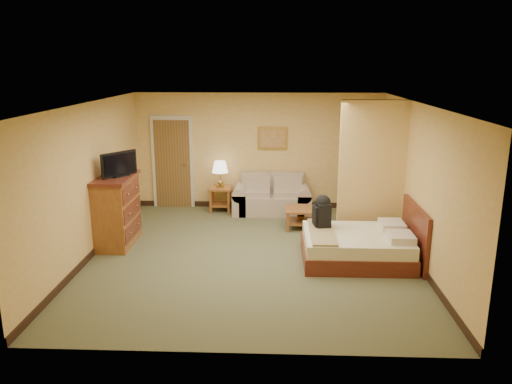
# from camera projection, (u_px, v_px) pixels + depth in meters

# --- Properties ---
(floor) EXTENTS (6.00, 6.00, 0.00)m
(floor) POSITION_uv_depth(u_px,v_px,m) (252.00, 255.00, 8.64)
(floor) COLOR brown
(floor) RESTS_ON ground
(ceiling) EXTENTS (6.00, 6.00, 0.00)m
(ceiling) POSITION_uv_depth(u_px,v_px,m) (252.00, 104.00, 7.98)
(ceiling) COLOR white
(ceiling) RESTS_ON back_wall
(back_wall) EXTENTS (5.50, 0.02, 2.60)m
(back_wall) POSITION_uv_depth(u_px,v_px,m) (258.00, 151.00, 11.21)
(back_wall) COLOR #E0B360
(back_wall) RESTS_ON floor
(left_wall) EXTENTS (0.02, 6.00, 2.60)m
(left_wall) POSITION_uv_depth(u_px,v_px,m) (90.00, 181.00, 8.42)
(left_wall) COLOR #E0B360
(left_wall) RESTS_ON floor
(right_wall) EXTENTS (0.02, 6.00, 2.60)m
(right_wall) POSITION_uv_depth(u_px,v_px,m) (419.00, 184.00, 8.20)
(right_wall) COLOR #E0B360
(right_wall) RESTS_ON floor
(partition) EXTENTS (1.20, 0.15, 2.60)m
(partition) POSITION_uv_depth(u_px,v_px,m) (372.00, 172.00, 9.12)
(partition) COLOR #E0B360
(partition) RESTS_ON floor
(door) EXTENTS (0.94, 0.16, 2.10)m
(door) POSITION_uv_depth(u_px,v_px,m) (173.00, 163.00, 11.32)
(door) COLOR beige
(door) RESTS_ON floor
(baseboard) EXTENTS (5.50, 0.02, 0.12)m
(baseboard) POSITION_uv_depth(u_px,v_px,m) (258.00, 204.00, 11.51)
(baseboard) COLOR black
(baseboard) RESTS_ON floor
(loveseat) EXTENTS (1.71, 0.79, 0.86)m
(loveseat) POSITION_uv_depth(u_px,v_px,m) (272.00, 200.00, 11.04)
(loveseat) COLOR tan
(loveseat) RESTS_ON floor
(side_table) EXTENTS (0.50, 0.50, 0.55)m
(side_table) POSITION_uv_depth(u_px,v_px,m) (220.00, 195.00, 11.14)
(side_table) COLOR brown
(side_table) RESTS_ON floor
(table_lamp) EXTENTS (0.36, 0.36, 0.59)m
(table_lamp) POSITION_uv_depth(u_px,v_px,m) (220.00, 168.00, 10.98)
(table_lamp) COLOR #A2843B
(table_lamp) RESTS_ON side_table
(coffee_table) EXTENTS (0.65, 0.65, 0.41)m
(coffee_table) POSITION_uv_depth(u_px,v_px,m) (302.00, 214.00, 10.00)
(coffee_table) COLOR brown
(coffee_table) RESTS_ON floor
(wall_picture) EXTENTS (0.65, 0.04, 0.51)m
(wall_picture) POSITION_uv_depth(u_px,v_px,m) (272.00, 138.00, 11.10)
(wall_picture) COLOR #B78E3F
(wall_picture) RESTS_ON back_wall
(dresser) EXTENTS (0.63, 1.20, 1.28)m
(dresser) POSITION_uv_depth(u_px,v_px,m) (117.00, 210.00, 9.02)
(dresser) COLOR brown
(dresser) RESTS_ON floor
(tv) EXTENTS (0.47, 0.61, 0.44)m
(tv) POSITION_uv_depth(u_px,v_px,m) (119.00, 165.00, 8.80)
(tv) COLOR black
(tv) RESTS_ON dresser
(bed) EXTENTS (1.88, 1.51, 0.97)m
(bed) POSITION_uv_depth(u_px,v_px,m) (360.00, 246.00, 8.35)
(bed) COLOR #531D13
(bed) RESTS_ON floor
(backpack) EXTENTS (0.27, 0.37, 0.58)m
(backpack) POSITION_uv_depth(u_px,v_px,m) (323.00, 211.00, 8.53)
(backpack) COLOR black
(backpack) RESTS_ON bed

